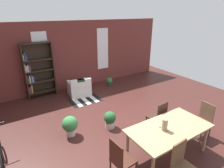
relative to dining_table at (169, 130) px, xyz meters
The scene contains 18 objects.
ground_plane 1.33m from the dining_table, 95.85° to the left, with size 10.29×10.29×0.00m, color #401E1A.
back_wall_brick 5.21m from the dining_table, 91.30° to the left, with size 8.69×0.12×2.81m, color brown.
window_pane_0 5.37m from the dining_table, 106.03° to the left, with size 0.55×0.02×1.83m, color white.
window_pane_1 5.31m from the dining_table, 76.43° to the left, with size 0.55×0.02×1.83m, color white.
dining_table is the anchor object (origin of this frame).
vase_on_table 0.27m from the dining_table, behind, with size 0.12×0.12×0.27m, color #998466.
tealight_candle_0 0.24m from the dining_table, 142.29° to the left, with size 0.04×0.04×0.04m, color silver.
dining_chair_head_right 1.33m from the dining_table, ahead, with size 0.42×0.42×0.95m.
dining_chair_near_left 0.85m from the dining_table, 120.68° to the right, with size 0.42×0.42×0.95m.
dining_chair_head_left 1.33m from the dining_table, behind, with size 0.43×0.43×0.95m.
dining_chair_far_right 0.86m from the dining_table, 59.16° to the left, with size 0.44×0.44×0.95m.
bookshelf_tall 5.23m from the dining_table, 109.38° to the left, with size 1.08×0.29×2.11m.
armchair_white 4.24m from the dining_table, 95.18° to the left, with size 0.90×0.90×0.75m.
bicycle_second 3.69m from the dining_table, 152.52° to the left, with size 0.44×1.65×0.88m.
potted_plant_by_shelf 4.53m from the dining_table, 75.48° to the left, with size 0.27×0.27×0.39m.
potted_plant_corner 2.52m from the dining_table, 130.60° to the left, with size 0.42×0.42×0.56m.
potted_plant_window 1.77m from the dining_table, 108.17° to the left, with size 0.35×0.35×0.50m.
striped_rug 3.71m from the dining_table, 96.37° to the left, with size 1.15×0.79×0.01m.
Camera 1 is at (-2.81, -3.39, 3.15)m, focal length 29.74 mm.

